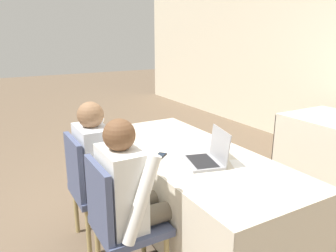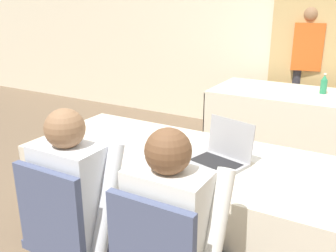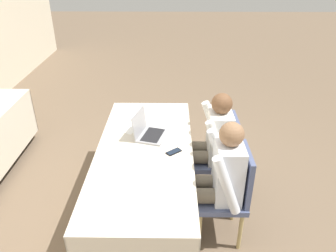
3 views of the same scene
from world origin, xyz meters
TOP-DOWN VIEW (x-y plane):
  - ground_plane at (0.00, 0.00)m, footprint 24.00×24.00m
  - conference_table_near at (0.00, 0.00)m, footprint 2.06×0.88m
  - laptop at (0.25, -0.02)m, footprint 0.38×0.35m
  - cell_phone at (-0.04, -0.27)m, footprint 0.14×0.15m
  - paper_beside_laptop at (0.44, 0.24)m, footprint 0.32×0.36m
  - paper_centre_table at (-0.50, 0.08)m, footprint 0.25×0.32m
  - chair_near_left at (-0.29, -0.74)m, footprint 0.44×0.44m
  - chair_near_right at (0.29, -0.74)m, footprint 0.44×0.44m
  - person_checkered_shirt at (-0.29, -0.64)m, footprint 0.50×0.52m
  - person_white_shirt at (0.29, -0.64)m, footprint 0.50×0.52m

SIDE VIEW (x-z plane):
  - ground_plane at x=0.00m, z-range 0.00..0.00m
  - chair_near_left at x=-0.29m, z-range 0.05..0.95m
  - chair_near_right at x=0.29m, z-range 0.05..0.95m
  - conference_table_near at x=0.00m, z-range 0.20..0.92m
  - person_checkered_shirt at x=-0.29m, z-range 0.08..1.24m
  - person_white_shirt at x=0.29m, z-range 0.08..1.24m
  - paper_beside_laptop at x=0.44m, z-range 0.72..0.73m
  - paper_centre_table at x=-0.50m, z-range 0.72..0.73m
  - cell_phone at x=-0.04m, z-range 0.72..0.74m
  - laptop at x=0.25m, z-range 0.65..0.90m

